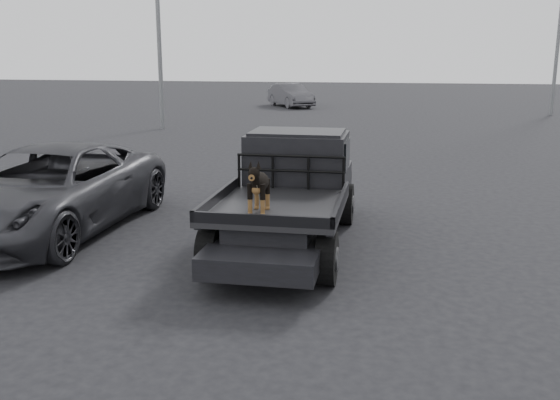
% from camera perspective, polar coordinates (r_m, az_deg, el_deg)
% --- Properties ---
extents(ground, '(120.00, 120.00, 0.00)m').
position_cam_1_polar(ground, '(8.78, -2.53, -7.61)').
color(ground, black).
rests_on(ground, ground).
extents(flatbed_ute, '(2.00, 5.40, 0.92)m').
position_cam_1_polar(flatbed_ute, '(10.33, 0.77, -1.68)').
color(flatbed_ute, black).
rests_on(flatbed_ute, ground).
extents(ute_cab, '(1.72, 1.30, 0.88)m').
position_cam_1_polar(ute_cab, '(11.06, 1.62, 4.09)').
color(ute_cab, black).
rests_on(ute_cab, flatbed_ute).
extents(headache_rack, '(1.80, 0.08, 0.55)m').
position_cam_1_polar(headache_rack, '(10.36, 0.97, 2.54)').
color(headache_rack, black).
rests_on(headache_rack, flatbed_ute).
extents(dog, '(0.32, 0.60, 0.74)m').
position_cam_1_polar(dog, '(8.80, -1.93, 1.22)').
color(dog, black).
rests_on(dog, flatbed_ute).
extents(parked_suv, '(2.62, 5.53, 1.52)m').
position_cam_1_polar(parked_suv, '(11.75, -20.47, 0.83)').
color(parked_suv, '#313136').
rests_on(parked_suv, ground).
extents(distant_car_a, '(3.41, 4.24, 1.35)m').
position_cam_1_polar(distant_car_a, '(37.26, 0.99, 9.56)').
color(distant_car_a, '#45454A').
rests_on(distant_car_a, ground).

